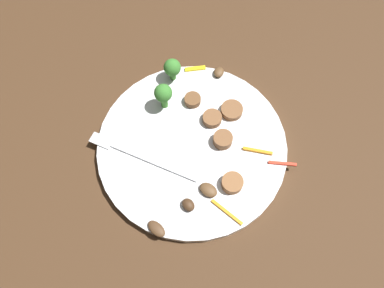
% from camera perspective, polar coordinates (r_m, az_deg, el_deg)
% --- Properties ---
extents(ground_plane, '(1.40, 1.40, 0.00)m').
position_cam_1_polar(ground_plane, '(0.57, -0.00, -0.66)').
color(ground_plane, '#422B19').
extents(plate, '(0.30, 0.30, 0.02)m').
position_cam_1_polar(plate, '(0.56, -0.00, -0.33)').
color(plate, white).
rests_on(plate, ground_plane).
extents(fork, '(0.17, 0.09, 0.00)m').
position_cam_1_polar(fork, '(0.55, -9.21, -1.67)').
color(fork, silver).
rests_on(fork, plate).
extents(broccoli_floret_0, '(0.03, 0.03, 0.05)m').
position_cam_1_polar(broccoli_floret_0, '(0.56, -4.64, 8.03)').
color(broccoli_floret_0, '#408630').
rests_on(broccoli_floret_0, plate).
extents(broccoli_floret_1, '(0.03, 0.03, 0.04)m').
position_cam_1_polar(broccoli_floret_1, '(0.59, -3.20, 12.11)').
color(broccoli_floret_1, '#408630').
rests_on(broccoli_floret_1, plate).
extents(sausage_slice_0, '(0.04, 0.04, 0.01)m').
position_cam_1_polar(sausage_slice_0, '(0.52, 6.50, -6.25)').
color(sausage_slice_0, brown).
rests_on(sausage_slice_0, plate).
extents(sausage_slice_1, '(0.05, 0.05, 0.01)m').
position_cam_1_polar(sausage_slice_1, '(0.58, 6.61, 5.23)').
color(sausage_slice_1, brown).
rests_on(sausage_slice_1, plate).
extents(sausage_slice_2, '(0.04, 0.04, 0.02)m').
position_cam_1_polar(sausage_slice_2, '(0.55, 4.98, 0.72)').
color(sausage_slice_2, brown).
rests_on(sausage_slice_2, plate).
extents(sausage_slice_3, '(0.03, 0.03, 0.01)m').
position_cam_1_polar(sausage_slice_3, '(0.58, 0.09, 7.11)').
color(sausage_slice_3, brown).
rests_on(sausage_slice_3, plate).
extents(sausage_slice_4, '(0.04, 0.04, 0.01)m').
position_cam_1_polar(sausage_slice_4, '(0.57, 3.27, 4.12)').
color(sausage_slice_4, brown).
rests_on(sausage_slice_4, plate).
extents(mushroom_0, '(0.03, 0.02, 0.01)m').
position_cam_1_polar(mushroom_0, '(0.51, -5.74, -13.42)').
color(mushroom_0, '#4C331E').
rests_on(mushroom_0, plate).
extents(mushroom_1, '(0.03, 0.03, 0.01)m').
position_cam_1_polar(mushroom_1, '(0.61, 4.33, 11.46)').
color(mushroom_1, brown).
rests_on(mushroom_1, plate).
extents(mushroom_2, '(0.03, 0.03, 0.01)m').
position_cam_1_polar(mushroom_2, '(0.52, 2.65, -7.39)').
color(mushroom_2, brown).
rests_on(mushroom_2, plate).
extents(mushroom_3, '(0.02, 0.02, 0.01)m').
position_cam_1_polar(mushroom_3, '(0.51, -0.61, -9.76)').
color(mushroom_3, '#422B19').
rests_on(mushroom_3, plate).
extents(pepper_strip_0, '(0.03, 0.03, 0.00)m').
position_cam_1_polar(pepper_strip_0, '(0.62, 0.51, 12.03)').
color(pepper_strip_0, yellow).
rests_on(pepper_strip_0, plate).
extents(pepper_strip_1, '(0.04, 0.03, 0.00)m').
position_cam_1_polar(pepper_strip_1, '(0.55, 10.52, -1.10)').
color(pepper_strip_1, orange).
rests_on(pepper_strip_1, plate).
extents(pepper_strip_2, '(0.05, 0.01, 0.00)m').
position_cam_1_polar(pepper_strip_2, '(0.52, 5.65, -10.86)').
color(pepper_strip_2, orange).
rests_on(pepper_strip_2, plate).
extents(pepper_strip_3, '(0.03, 0.03, 0.00)m').
position_cam_1_polar(pepper_strip_3, '(0.55, 14.35, -3.06)').
color(pepper_strip_3, red).
rests_on(pepper_strip_3, plate).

